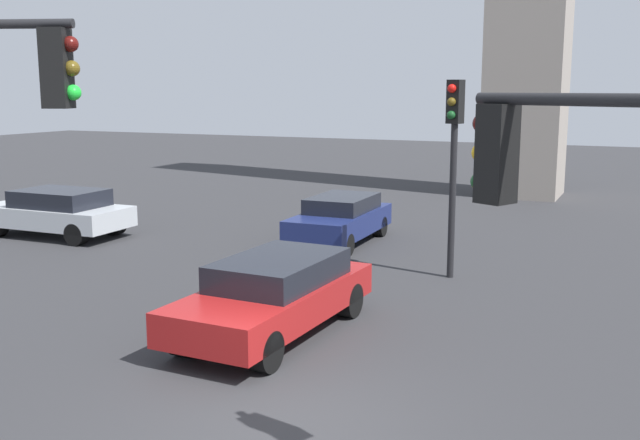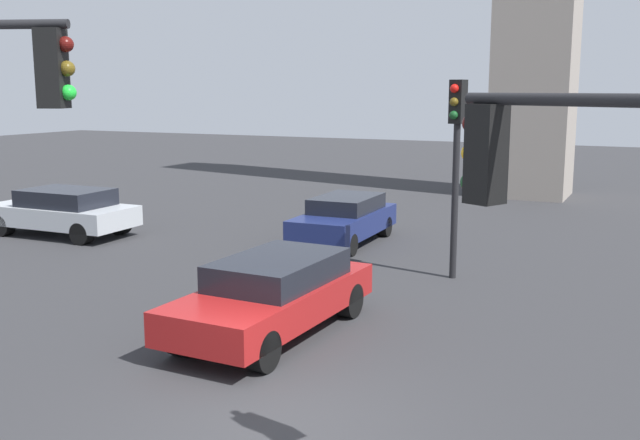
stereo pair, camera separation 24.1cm
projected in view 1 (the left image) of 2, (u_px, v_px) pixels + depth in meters
ground_plane at (279, 424)px, 9.96m from camera, size 108.23×108.23×0.00m
traffic_light_2 at (454, 140)px, 17.13m from camera, size 0.38×0.49×4.66m
car_2 at (57, 212)px, 22.53m from camera, size 4.61×2.12×1.44m
car_3 at (340, 218)px, 21.54m from camera, size 1.91×4.35×1.37m
car_4 at (275, 294)px, 13.50m from camera, size 2.09×4.81×1.42m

